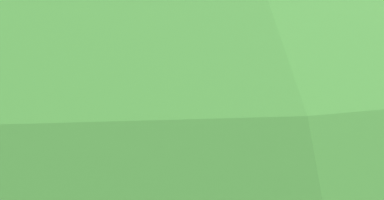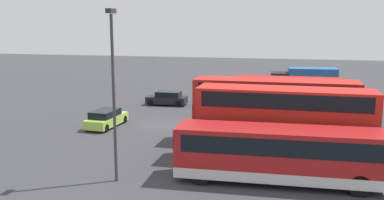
{
  "view_description": "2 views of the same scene",
  "coord_description": "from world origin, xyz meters",
  "px_view_note": "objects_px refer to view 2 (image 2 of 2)",
  "views": [
    {
      "loc": [
        13.39,
        26.42,
        5.6
      ],
      "look_at": [
        -0.44,
        3.19,
        1.84
      ],
      "focal_mm": 36.85,
      "sensor_mm": 36.0,
      "label": 1
    },
    {
      "loc": [
        32.81,
        10.15,
        8.36
      ],
      "look_at": [
        -1.34,
        2.13,
        1.99
      ],
      "focal_mm": 39.72,
      "sensor_mm": 36.0,
      "label": 2
    }
  ],
  "objects_px": {
    "bus_single_deck_near_end": "(287,90)",
    "car_small_green": "(167,98)",
    "box_truck_blue": "(305,81)",
    "bus_double_decker_sixth": "(284,123)",
    "car_hatchback_silver": "(106,118)",
    "bus_double_decker_fifth": "(274,110)",
    "bus_single_deck_third": "(279,103)",
    "lamp_post_tall": "(113,85)",
    "bus_single_deck_seventh": "(278,153)",
    "bus_single_deck_second": "(283,96)",
    "bus_single_deck_fourth": "(275,111)"
  },
  "relations": [
    {
      "from": "bus_single_deck_fourth",
      "to": "car_small_green",
      "type": "bearing_deg",
      "value": -127.15
    },
    {
      "from": "bus_single_deck_second",
      "to": "car_hatchback_silver",
      "type": "xyz_separation_m",
      "value": [
        8.98,
        -13.85,
        -0.92
      ]
    },
    {
      "from": "car_small_green",
      "to": "lamp_post_tall",
      "type": "xyz_separation_m",
      "value": [
        21.3,
        3.46,
        4.54
      ]
    },
    {
      "from": "bus_single_deck_third",
      "to": "bus_single_deck_seventh",
      "type": "xyz_separation_m",
      "value": [
        14.64,
        0.35,
        -0.0
      ]
    },
    {
      "from": "bus_single_deck_second",
      "to": "bus_single_deck_near_end",
      "type": "bearing_deg",
      "value": 173.26
    },
    {
      "from": "car_small_green",
      "to": "bus_double_decker_sixth",
      "type": "bearing_deg",
      "value": 37.03
    },
    {
      "from": "bus_single_deck_fourth",
      "to": "bus_double_decker_sixth",
      "type": "distance_m",
      "value": 7.54
    },
    {
      "from": "bus_single_deck_third",
      "to": "box_truck_blue",
      "type": "xyz_separation_m",
      "value": [
        -14.55,
        2.48,
        0.08
      ]
    },
    {
      "from": "bus_single_deck_near_end",
      "to": "car_small_green",
      "type": "bearing_deg",
      "value": -79.8
    },
    {
      "from": "box_truck_blue",
      "to": "bus_single_deck_near_end",
      "type": "bearing_deg",
      "value": -14.23
    },
    {
      "from": "bus_single_deck_fourth",
      "to": "car_small_green",
      "type": "xyz_separation_m",
      "value": [
        -8.54,
        -11.28,
        -0.92
      ]
    },
    {
      "from": "box_truck_blue",
      "to": "car_hatchback_silver",
      "type": "relative_size",
      "value": 1.69
    },
    {
      "from": "bus_single_deck_near_end",
      "to": "car_hatchback_silver",
      "type": "height_order",
      "value": "bus_single_deck_near_end"
    },
    {
      "from": "box_truck_blue",
      "to": "car_hatchback_silver",
      "type": "height_order",
      "value": "box_truck_blue"
    },
    {
      "from": "bus_single_deck_third",
      "to": "bus_single_deck_fourth",
      "type": "relative_size",
      "value": 1.01
    },
    {
      "from": "bus_double_decker_fifth",
      "to": "car_small_green",
      "type": "distance_m",
      "value": 16.75
    },
    {
      "from": "bus_double_decker_fifth",
      "to": "bus_double_decker_sixth",
      "type": "height_order",
      "value": "same"
    },
    {
      "from": "bus_single_deck_second",
      "to": "car_small_green",
      "type": "distance_m",
      "value": 11.78
    },
    {
      "from": "bus_double_decker_fifth",
      "to": "bus_double_decker_sixth",
      "type": "distance_m",
      "value": 3.88
    },
    {
      "from": "bus_single_deck_fourth",
      "to": "lamp_post_tall",
      "type": "relative_size",
      "value": 1.26
    },
    {
      "from": "bus_double_decker_fifth",
      "to": "box_truck_blue",
      "type": "relative_size",
      "value": 1.46
    },
    {
      "from": "car_small_green",
      "to": "lamp_post_tall",
      "type": "bearing_deg",
      "value": 9.23
    },
    {
      "from": "bus_single_deck_seventh",
      "to": "bus_single_deck_third",
      "type": "bearing_deg",
      "value": -178.61
    },
    {
      "from": "bus_single_deck_near_end",
      "to": "car_small_green",
      "type": "height_order",
      "value": "bus_single_deck_near_end"
    },
    {
      "from": "lamp_post_tall",
      "to": "box_truck_blue",
      "type": "bearing_deg",
      "value": 161.22
    },
    {
      "from": "bus_single_deck_third",
      "to": "bus_single_deck_seventh",
      "type": "height_order",
      "value": "same"
    },
    {
      "from": "car_hatchback_silver",
      "to": "car_small_green",
      "type": "relative_size",
      "value": 1.09
    },
    {
      "from": "bus_single_deck_near_end",
      "to": "box_truck_blue",
      "type": "xyz_separation_m",
      "value": [
        -7.48,
        1.9,
        0.09
      ]
    },
    {
      "from": "bus_single_deck_fourth",
      "to": "car_small_green",
      "type": "distance_m",
      "value": 14.18
    },
    {
      "from": "bus_double_decker_fifth",
      "to": "box_truck_blue",
      "type": "height_order",
      "value": "bus_double_decker_fifth"
    },
    {
      "from": "box_truck_blue",
      "to": "car_small_green",
      "type": "distance_m",
      "value": 17.02
    },
    {
      "from": "bus_single_deck_near_end",
      "to": "box_truck_blue",
      "type": "distance_m",
      "value": 7.71
    },
    {
      "from": "bus_double_decker_fifth",
      "to": "car_hatchback_silver",
      "type": "distance_m",
      "value": 13.77
    },
    {
      "from": "bus_double_decker_sixth",
      "to": "car_hatchback_silver",
      "type": "xyz_separation_m",
      "value": [
        -5.79,
        -14.24,
        -1.75
      ]
    },
    {
      "from": "bus_single_deck_second",
      "to": "lamp_post_tall",
      "type": "distance_m",
      "value": 21.98
    },
    {
      "from": "bus_single_deck_seventh",
      "to": "car_small_green",
      "type": "xyz_separation_m",
      "value": [
        -19.54,
        -11.86,
        -0.92
      ]
    },
    {
      "from": "box_truck_blue",
      "to": "bus_single_deck_seventh",
      "type": "bearing_deg",
      "value": -4.16
    },
    {
      "from": "bus_single_deck_third",
      "to": "bus_double_decker_fifth",
      "type": "xyz_separation_m",
      "value": [
        7.3,
        -0.16,
        0.83
      ]
    },
    {
      "from": "bus_single_deck_second",
      "to": "car_small_green",
      "type": "bearing_deg",
      "value": -96.03
    },
    {
      "from": "bus_single_deck_near_end",
      "to": "bus_single_deck_second",
      "type": "relative_size",
      "value": 0.95
    },
    {
      "from": "car_hatchback_silver",
      "to": "lamp_post_tall",
      "type": "bearing_deg",
      "value": 26.92
    },
    {
      "from": "bus_single_deck_second",
      "to": "bus_single_deck_third",
      "type": "xyz_separation_m",
      "value": [
        3.66,
        -0.18,
        0.0
      ]
    },
    {
      "from": "bus_double_decker_fifth",
      "to": "lamp_post_tall",
      "type": "relative_size",
      "value": 1.23
    },
    {
      "from": "bus_double_decker_fifth",
      "to": "bus_double_decker_sixth",
      "type": "relative_size",
      "value": 1.06
    },
    {
      "from": "bus_single_deck_third",
      "to": "car_small_green",
      "type": "height_order",
      "value": "bus_single_deck_third"
    },
    {
      "from": "bus_single_deck_third",
      "to": "box_truck_blue",
      "type": "relative_size",
      "value": 1.5
    },
    {
      "from": "bus_double_decker_fifth",
      "to": "bus_single_deck_third",
      "type": "bearing_deg",
      "value": 178.76
    },
    {
      "from": "bus_single_deck_near_end",
      "to": "box_truck_blue",
      "type": "relative_size",
      "value": 1.4
    },
    {
      "from": "bus_single_deck_near_end",
      "to": "bus_single_deck_fourth",
      "type": "distance_m",
      "value": 10.75
    },
    {
      "from": "bus_single_deck_second",
      "to": "bus_double_decker_fifth",
      "type": "relative_size",
      "value": 1.01
    }
  ]
}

